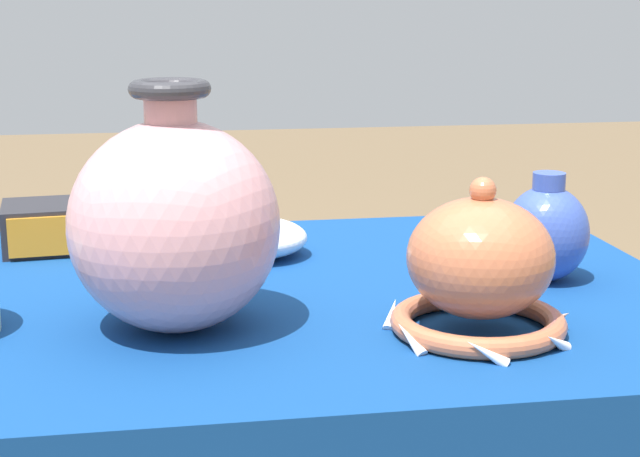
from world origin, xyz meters
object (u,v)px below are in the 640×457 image
object	(u,v)px
bowl_shallow_porcelain	(257,238)
jar_round_cobalt	(546,232)
vase_dome_bell	(480,271)
mosaic_tile_box	(57,226)
vase_tall_bulbous	(174,223)
bowl_shallow_teal	(489,232)

from	to	relation	value
bowl_shallow_porcelain	jar_round_cobalt	size ratio (longest dim) A/B	1.01
vase_dome_bell	mosaic_tile_box	size ratio (longest dim) A/B	1.29
vase_tall_bulbous	mosaic_tile_box	xyz separation A→B (m)	(-0.15, 0.36, -0.08)
vase_tall_bulbous	vase_dome_bell	distance (m)	0.31
vase_dome_bell	mosaic_tile_box	bearing A→B (deg)	137.15
vase_dome_bell	bowl_shallow_porcelain	xyz separation A→B (m)	(-0.19, 0.34, -0.04)
vase_dome_bell	bowl_shallow_porcelain	world-z (taller)	vase_dome_bell
mosaic_tile_box	bowl_shallow_porcelain	size ratio (longest dim) A/B	1.14
bowl_shallow_porcelain	jar_round_cobalt	distance (m)	0.37
vase_tall_bulbous	vase_dome_bell	world-z (taller)	vase_tall_bulbous
vase_tall_bulbous	jar_round_cobalt	bearing A→B (deg)	13.58
vase_dome_bell	bowl_shallow_teal	xyz separation A→B (m)	(0.12, 0.33, -0.04)
vase_dome_bell	bowl_shallow_porcelain	size ratio (longest dim) A/B	1.48
jar_round_cobalt	bowl_shallow_teal	world-z (taller)	jar_round_cobalt
mosaic_tile_box	jar_round_cobalt	bearing A→B (deg)	-28.85
vase_tall_bulbous	bowl_shallow_teal	distance (m)	0.51
bowl_shallow_teal	jar_round_cobalt	bearing A→B (deg)	-84.17
bowl_shallow_porcelain	mosaic_tile_box	bearing A→B (deg)	162.29
mosaic_tile_box	vase_dome_bell	bearing A→B (deg)	-48.73
bowl_shallow_porcelain	bowl_shallow_teal	xyz separation A→B (m)	(0.32, -0.01, -0.00)
mosaic_tile_box	bowl_shallow_porcelain	bearing A→B (deg)	-23.59
mosaic_tile_box	vase_tall_bulbous	bearing A→B (deg)	-72.72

